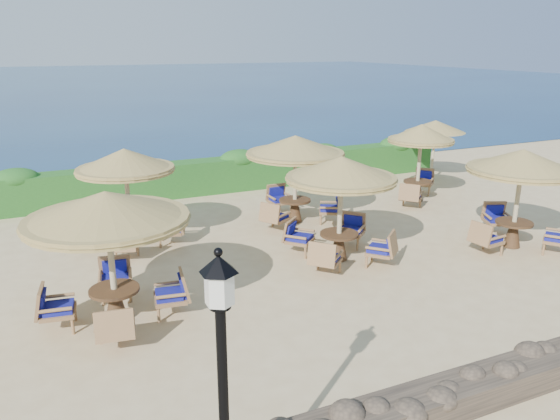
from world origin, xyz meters
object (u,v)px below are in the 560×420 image
object	(u,v)px
lamp_post	(224,411)
cafe_set_0	(108,231)
cafe_set_2	(520,178)
cafe_set_3	(127,183)
cafe_set_4	(295,159)
extra_parasol	(435,126)
cafe_set_5	(420,147)
cafe_set_1	(341,191)

from	to	relation	value
lamp_post	cafe_set_0	world-z (taller)	lamp_post
cafe_set_2	lamp_post	bearing A→B (deg)	-151.73
cafe_set_3	cafe_set_4	bearing A→B (deg)	0.62
extra_parasol	cafe_set_5	distance (m)	3.05
lamp_post	cafe_set_4	world-z (taller)	lamp_post
cafe_set_1	cafe_set_5	distance (m)	6.29
extra_parasol	cafe_set_5	size ratio (longest dim) A/B	0.91
extra_parasol	cafe_set_0	xyz separation A→B (m)	(-13.03, -6.58, -0.28)
cafe_set_1	cafe_set_2	world-z (taller)	same
cafe_set_2	cafe_set_4	world-z (taller)	same
cafe_set_0	cafe_set_2	size ratio (longest dim) A/B	1.10
cafe_set_1	cafe_set_4	xyz separation A→B (m)	(0.32, 3.21, 0.14)
cafe_set_2	cafe_set_3	distance (m)	10.23
cafe_set_3	cafe_set_2	bearing A→B (deg)	-24.75
cafe_set_2	cafe_set_1	bearing A→B (deg)	166.52
cafe_set_2	cafe_set_5	xyz separation A→B (m)	(0.49, 4.69, -0.03)
cafe_set_3	cafe_set_0	bearing A→B (deg)	-103.42
cafe_set_0	cafe_set_5	distance (m)	11.69
lamp_post	cafe_set_2	world-z (taller)	lamp_post
cafe_set_0	cafe_set_1	size ratio (longest dim) A/B	1.13
cafe_set_0	cafe_set_5	bearing A→B (deg)	22.98
lamp_post	cafe_set_1	size ratio (longest dim) A/B	1.21
lamp_post	cafe_set_0	distance (m)	5.45
cafe_set_3	lamp_post	bearing A→B (deg)	-93.37
lamp_post	cafe_set_5	size ratio (longest dim) A/B	1.25
extra_parasol	cafe_set_1	size ratio (longest dim) A/B	0.88
extra_parasol	cafe_set_0	distance (m)	14.60
extra_parasol	cafe_set_5	world-z (taller)	cafe_set_5
cafe_set_0	cafe_set_1	distance (m)	5.67
lamp_post	cafe_set_5	bearing A→B (deg)	44.01
cafe_set_5	cafe_set_0	bearing A→B (deg)	-157.02
cafe_set_5	cafe_set_1	bearing A→B (deg)	-145.46
cafe_set_2	cafe_set_4	distance (m)	6.16
cafe_set_5	cafe_set_4	bearing A→B (deg)	-175.81
lamp_post	cafe_set_3	world-z (taller)	lamp_post
cafe_set_2	cafe_set_3	bearing A→B (deg)	155.25
cafe_set_5	extra_parasol	bearing A→B (deg)	41.65
lamp_post	cafe_set_5	distance (m)	14.37
extra_parasol	cafe_set_2	world-z (taller)	cafe_set_2
cafe_set_4	cafe_set_5	distance (m)	4.87
cafe_set_1	cafe_set_4	bearing A→B (deg)	84.27
extra_parasol	cafe_set_2	xyz separation A→B (m)	(-2.75, -6.70, -0.27)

